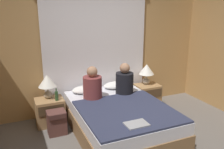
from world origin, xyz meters
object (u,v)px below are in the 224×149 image
at_px(nightstand_right, 147,96).
at_px(lamp_right, 147,71).
at_px(person_right_in_bed, 125,82).
at_px(lamp_left, 47,83).
at_px(nightstand_left, 50,112).
at_px(beer_bottle_on_left_stand, 57,96).
at_px(person_left_in_bed, 92,86).
at_px(bed, 119,119).
at_px(pillow_left, 86,89).
at_px(pillow_right, 117,85).
at_px(laptop_on_bed, 136,124).
at_px(backpack_on_floor, 57,121).

bearing_deg(nightstand_right, lamp_right, 90.00).
bearing_deg(nightstand_right, person_right_in_bed, -155.21).
relative_size(nightstand_right, lamp_left, 1.13).
height_order(nightstand_left, person_right_in_bed, person_right_in_bed).
relative_size(nightstand_left, lamp_right, 1.13).
xyz_separation_m(lamp_right, beer_bottle_on_left_stand, (-1.94, -0.18, -0.20)).
xyz_separation_m(lamp_right, person_left_in_bed, (-1.34, -0.40, -0.03)).
bearing_deg(bed, pillow_left, 111.64).
height_order(person_left_in_bed, person_right_in_bed, person_left_in_bed).
distance_m(bed, lamp_right, 1.43).
xyz_separation_m(nightstand_right, pillow_right, (-0.71, 0.04, 0.32)).
relative_size(lamp_left, beer_bottle_on_left_stand, 1.97).
bearing_deg(laptop_on_bed, lamp_left, 120.03).
xyz_separation_m(bed, person_left_in_bed, (-0.32, 0.44, 0.50)).
height_order(nightstand_right, person_right_in_bed, person_right_in_bed).
relative_size(bed, nightstand_right, 4.12).
height_order(bed, nightstand_left, bed).
xyz_separation_m(person_right_in_bed, beer_bottle_on_left_stand, (-1.22, 0.23, -0.17)).
distance_m(pillow_left, backpack_on_floor, 0.86).
bearing_deg(person_left_in_bed, lamp_right, 16.64).
relative_size(pillow_right, backpack_on_floor, 1.32).
bearing_deg(person_left_in_bed, lamp_left, 150.62).
xyz_separation_m(bed, pillow_left, (-0.32, 0.81, 0.31)).
bearing_deg(laptop_on_bed, nightstand_right, 53.77).
height_order(nightstand_right, person_left_in_bed, person_left_in_bed).
bearing_deg(pillow_left, lamp_left, 177.29).
bearing_deg(backpack_on_floor, bed, -20.74).
bearing_deg(person_left_in_bed, laptop_on_bed, -79.82).
xyz_separation_m(bed, pillow_right, (0.32, 0.81, 0.31)).
height_order(pillow_left, laptop_on_bed, pillow_left).
relative_size(person_right_in_bed, backpack_on_floor, 1.44).
distance_m(pillow_right, laptop_on_bed, 1.63).
xyz_separation_m(nightstand_left, person_left_in_bed, (0.71, -0.33, 0.50)).
xyz_separation_m(pillow_left, backpack_on_floor, (-0.66, -0.44, -0.33)).
bearing_deg(beer_bottle_on_left_stand, person_left_in_bed, -20.87).
xyz_separation_m(lamp_left, beer_bottle_on_left_stand, (0.12, -0.18, -0.20)).
xyz_separation_m(person_left_in_bed, backpack_on_floor, (-0.67, -0.07, -0.51)).
relative_size(lamp_right, beer_bottle_on_left_stand, 1.97).
bearing_deg(person_left_in_bed, pillow_right, 30.03).
bearing_deg(lamp_right, bed, -140.61).
bearing_deg(pillow_left, backpack_on_floor, -146.55).
height_order(lamp_right, pillow_left, lamp_right).
bearing_deg(person_left_in_bed, nightstand_left, 155.12).
distance_m(person_left_in_bed, person_right_in_bed, 0.63).
bearing_deg(lamp_left, person_right_in_bed, -16.68).
height_order(bed, beer_bottle_on_left_stand, beer_bottle_on_left_stand).
bearing_deg(nightstand_left, pillow_left, 3.02).
bearing_deg(beer_bottle_on_left_stand, laptop_on_bed, -60.51).
relative_size(nightstand_left, person_left_in_bed, 0.84).
distance_m(person_right_in_bed, laptop_on_bed, 1.29).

